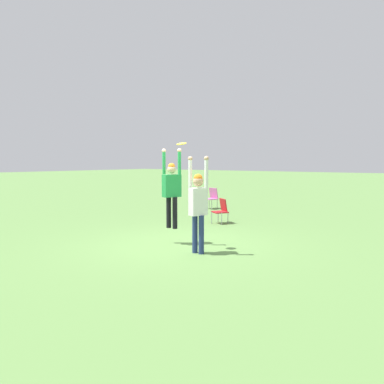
{
  "coord_description": "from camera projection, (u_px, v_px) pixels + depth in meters",
  "views": [
    {
      "loc": [
        5.67,
        -7.0,
        2.04
      ],
      "look_at": [
        0.33,
        0.05,
        1.3
      ],
      "focal_mm": 35.0,
      "sensor_mm": 36.0,
      "label": 1
    }
  ],
  "objects": [
    {
      "name": "ground_plane",
      "position": [
        180.0,
        244.0,
        9.15
      ],
      "size": [
        120.0,
        120.0,
        0.0
      ],
      "primitive_type": "plane",
      "color": "#608C47"
    },
    {
      "name": "person_jumping",
      "position": [
        172.0,
        187.0,
        9.12
      ],
      "size": [
        0.59,
        0.48,
        1.95
      ],
      "rotation": [
        0.0,
        0.0,
        1.22
      ],
      "color": "black",
      "rests_on": "ground_plane"
    },
    {
      "name": "person_defending",
      "position": [
        198.0,
        202.0,
        8.17
      ],
      "size": [
        0.54,
        0.43,
        2.14
      ],
      "rotation": [
        0.0,
        0.0,
        -1.92
      ],
      "color": "navy",
      "rests_on": "ground_plane"
    },
    {
      "name": "frisbee",
      "position": [
        181.0,
        144.0,
        8.51
      ],
      "size": [
        0.23,
        0.22,
        0.07
      ],
      "color": "yellow"
    },
    {
      "name": "camping_chair_1",
      "position": [
        212.0,
        196.0,
        15.96
      ],
      "size": [
        0.6,
        0.65,
        0.88
      ],
      "rotation": [
        0.0,
        0.0,
        2.87
      ],
      "color": "gray",
      "rests_on": "ground_plane"
    },
    {
      "name": "camping_chair_2",
      "position": [
        221.0,
        209.0,
        12.23
      ],
      "size": [
        0.62,
        0.69,
        0.8
      ],
      "rotation": [
        0.0,
        0.0,
        2.55
      ],
      "color": "gray",
      "rests_on": "ground_plane"
    }
  ]
}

